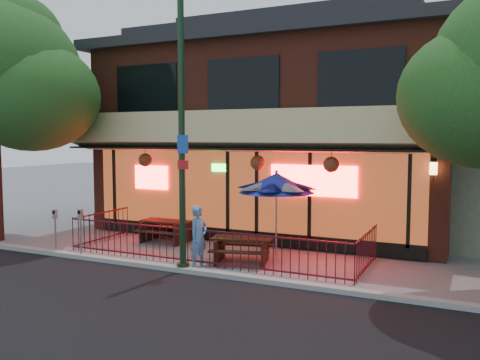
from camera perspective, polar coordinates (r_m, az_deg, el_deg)
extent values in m
plane|color=gray|center=(13.44, -5.50, -9.72)|extent=(80.00, 80.00, 0.00)
cube|color=#999993|center=(13.01, -6.65, -9.94)|extent=(80.00, 0.25, 0.12)
cube|color=maroon|center=(19.54, 5.30, 4.49)|extent=(12.00, 8.00, 6.50)
cube|color=#59230F|center=(15.92, 0.31, -1.36)|extent=(11.00, 0.06, 2.60)
cube|color=#FF0C0C|center=(14.98, 8.18, -0.08)|extent=(2.60, 0.04, 0.90)
cube|color=#FF0C0C|center=(17.52, -9.94, 0.29)|extent=(1.30, 0.04, 0.80)
cube|color=#D2C385|center=(15.39, -0.45, 5.51)|extent=(12.20, 1.33, 1.26)
cube|color=black|center=(17.72, -10.47, 10.05)|extent=(2.40, 0.06, 1.60)
cube|color=black|center=(15.90, 0.31, 10.73)|extent=(2.40, 0.06, 1.60)
cube|color=black|center=(14.76, 13.34, 11.05)|extent=(2.40, 0.06, 1.60)
cube|color=black|center=(16.10, 0.26, -6.33)|extent=(11.00, 0.12, 0.40)
cube|color=#FFC672|center=(14.25, 20.89, 1.21)|extent=(0.18, 0.18, 0.32)
cube|color=#4C1019|center=(13.40, -5.10, -5.59)|extent=(8.40, 0.04, 0.04)
cube|color=#4C1019|center=(13.58, -5.07, -9.04)|extent=(8.40, 0.04, 0.04)
cube|color=#4C1019|center=(16.87, -15.26, -3.57)|extent=(0.04, 2.60, 0.04)
cube|color=#4C1019|center=(13.13, 14.03, -5.94)|extent=(0.04, 2.60, 0.04)
cylinder|color=#4C1019|center=(13.49, -5.08, -7.47)|extent=(0.02, 0.02, 1.00)
cylinder|color=black|center=(12.67, -6.56, 5.38)|extent=(0.16, 0.16, 7.00)
cylinder|color=black|center=(13.09, -6.42, -9.68)|extent=(0.32, 0.32, 0.20)
cube|color=#194CB2|center=(12.48, -6.44, 4.01)|extent=(0.30, 0.02, 0.45)
cube|color=red|center=(12.49, -6.42, 1.72)|extent=(0.30, 0.02, 0.22)
ellipsoid|color=#164317|center=(18.60, -24.85, 14.28)|extent=(3.64, 3.64, 2.98)
cube|color=#391C15|center=(16.91, -10.06, -5.56)|extent=(0.08, 1.18, 0.67)
cube|color=#391C15|center=(16.24, -6.32, -5.95)|extent=(0.08, 1.18, 0.67)
cube|color=#391C15|center=(16.51, -8.24, -4.61)|extent=(1.65, 0.72, 0.05)
cube|color=#391C15|center=(16.14, -9.19, -5.82)|extent=(1.64, 0.29, 0.05)
cube|color=#391C15|center=(16.97, -7.33, -5.27)|extent=(1.64, 0.29, 0.05)
cube|color=black|center=(13.91, -2.31, -7.80)|extent=(0.33, 1.14, 0.66)
cube|color=black|center=(13.68, 2.83, -8.02)|extent=(0.33, 1.14, 0.66)
cube|color=black|center=(13.71, 0.24, -6.57)|extent=(1.72, 1.04, 0.05)
cube|color=black|center=(13.30, -0.17, -8.11)|extent=(1.62, 0.63, 0.04)
cube|color=black|center=(14.24, 0.62, -7.24)|extent=(1.62, 0.63, 0.04)
cylinder|color=gray|center=(14.40, 4.09, -4.15)|extent=(0.05, 0.05, 2.25)
cone|color=#1C2A9E|center=(14.28, 4.12, -0.30)|extent=(2.15, 2.15, 0.56)
sphere|color=gray|center=(14.26, 4.13, 0.93)|extent=(0.10, 0.10, 0.10)
imported|color=#638FC6|center=(13.26, -4.67, -6.35)|extent=(0.49, 0.65, 1.61)
cylinder|color=gray|center=(14.86, -17.42, -6.29)|extent=(0.05, 0.05, 1.12)
cube|color=gray|center=(14.74, -17.49, -3.69)|extent=(0.14, 0.13, 0.29)
cube|color=black|center=(14.70, -17.64, -3.48)|extent=(0.08, 0.02, 0.10)
cylinder|color=gray|center=(15.51, -20.00, -6.00)|extent=(0.05, 0.05, 1.07)
cube|color=gray|center=(15.40, -20.07, -3.62)|extent=(0.14, 0.13, 0.27)
cube|color=black|center=(15.36, -20.21, -3.43)|extent=(0.07, 0.03, 0.10)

